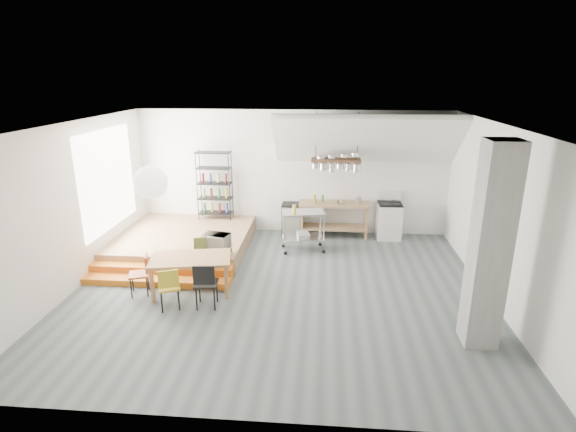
# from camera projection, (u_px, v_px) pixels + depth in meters

# --- Properties ---
(floor) EXTENTS (8.00, 8.00, 0.00)m
(floor) POSITION_uv_depth(u_px,v_px,m) (279.00, 290.00, 8.82)
(floor) COLOR #4D5659
(floor) RESTS_ON ground
(wall_back) EXTENTS (8.00, 0.04, 3.20)m
(wall_back) POSITION_uv_depth(u_px,v_px,m) (293.00, 173.00, 11.66)
(wall_back) COLOR silver
(wall_back) RESTS_ON ground
(wall_left) EXTENTS (0.04, 7.00, 3.20)m
(wall_left) POSITION_uv_depth(u_px,v_px,m) (73.00, 207.00, 8.64)
(wall_left) COLOR silver
(wall_left) RESTS_ON ground
(wall_right) EXTENTS (0.04, 7.00, 3.20)m
(wall_right) POSITION_uv_depth(u_px,v_px,m) (501.00, 218.00, 8.02)
(wall_right) COLOR silver
(wall_right) RESTS_ON ground
(ceiling) EXTENTS (8.00, 7.00, 0.02)m
(ceiling) POSITION_uv_depth(u_px,v_px,m) (278.00, 125.00, 7.85)
(ceiling) COLOR white
(ceiling) RESTS_ON wall_back
(slope_ceiling) EXTENTS (4.40, 1.44, 1.32)m
(slope_ceiling) POSITION_uv_depth(u_px,v_px,m) (366.00, 140.00, 10.66)
(slope_ceiling) COLOR white
(slope_ceiling) RESTS_ON wall_back
(window_pane) EXTENTS (0.02, 2.50, 2.20)m
(window_pane) POSITION_uv_depth(u_px,v_px,m) (108.00, 180.00, 10.01)
(window_pane) COLOR white
(window_pane) RESTS_ON wall_left
(platform) EXTENTS (3.00, 3.00, 0.40)m
(platform) POSITION_uv_depth(u_px,v_px,m) (185.00, 241.00, 10.85)
(platform) COLOR olive
(platform) RESTS_ON ground
(step_lower) EXTENTS (3.00, 0.35, 0.13)m
(step_lower) POSITION_uv_depth(u_px,v_px,m) (156.00, 281.00, 9.04)
(step_lower) COLOR #CE6A18
(step_lower) RESTS_ON ground
(step_upper) EXTENTS (3.00, 0.35, 0.27)m
(step_upper) POSITION_uv_depth(u_px,v_px,m) (162.00, 271.00, 9.35)
(step_upper) COLOR #CE6A18
(step_upper) RESTS_ON ground
(concrete_column) EXTENTS (0.50, 0.50, 3.20)m
(concrete_column) POSITION_uv_depth(u_px,v_px,m) (490.00, 247.00, 6.65)
(concrete_column) COLOR gray
(concrete_column) RESTS_ON ground
(kitchen_counter) EXTENTS (1.80, 0.60, 0.91)m
(kitchen_counter) POSITION_uv_depth(u_px,v_px,m) (334.00, 213.00, 11.53)
(kitchen_counter) COLOR olive
(kitchen_counter) RESTS_ON ground
(stove) EXTENTS (0.60, 0.60, 1.18)m
(stove) POSITION_uv_depth(u_px,v_px,m) (389.00, 220.00, 11.47)
(stove) COLOR white
(stove) RESTS_ON ground
(pot_rack) EXTENTS (1.20, 0.50, 1.43)m
(pot_rack) POSITION_uv_depth(u_px,v_px,m) (337.00, 163.00, 10.91)
(pot_rack) COLOR #43281A
(pot_rack) RESTS_ON ceiling
(wire_shelving) EXTENTS (0.88, 0.38, 1.80)m
(wire_shelving) POSITION_uv_depth(u_px,v_px,m) (215.00, 184.00, 11.61)
(wire_shelving) COLOR black
(wire_shelving) RESTS_ON platform
(microwave_shelf) EXTENTS (0.60, 0.40, 0.16)m
(microwave_shelf) POSITION_uv_depth(u_px,v_px,m) (217.00, 248.00, 9.47)
(microwave_shelf) COLOR olive
(microwave_shelf) RESTS_ON platform
(paper_lantern) EXTENTS (0.60, 0.60, 0.60)m
(paper_lantern) POSITION_uv_depth(u_px,v_px,m) (151.00, 182.00, 8.03)
(paper_lantern) COLOR white
(paper_lantern) RESTS_ON ceiling
(dining_table) EXTENTS (1.63, 1.10, 0.72)m
(dining_table) POSITION_uv_depth(u_px,v_px,m) (191.00, 261.00, 8.57)
(dining_table) COLOR #996837
(dining_table) RESTS_ON ground
(chair_mustard) EXTENTS (0.48, 0.48, 0.81)m
(chair_mustard) POSITION_uv_depth(u_px,v_px,m) (169.00, 285.00, 7.94)
(chair_mustard) COLOR #B29C1E
(chair_mustard) RESTS_ON ground
(chair_black) EXTENTS (0.44, 0.44, 0.88)m
(chair_black) POSITION_uv_depth(u_px,v_px,m) (205.00, 282.00, 7.98)
(chair_black) COLOR black
(chair_black) RESTS_ON ground
(chair_olive) EXTENTS (0.48, 0.48, 0.83)m
(chair_olive) POSITION_uv_depth(u_px,v_px,m) (203.00, 254.00, 9.27)
(chair_olive) COLOR #55632F
(chair_olive) RESTS_ON ground
(chair_red) EXTENTS (0.46, 0.46, 0.79)m
(chair_red) POSITION_uv_depth(u_px,v_px,m) (142.00, 271.00, 8.54)
(chair_red) COLOR #AE4018
(chair_red) RESTS_ON ground
(rolling_cart) EXTENTS (1.07, 0.72, 0.97)m
(rolling_cart) POSITION_uv_depth(u_px,v_px,m) (303.00, 225.00, 10.61)
(rolling_cart) COLOR silver
(rolling_cart) RESTS_ON ground
(mini_fridge) EXTENTS (0.49, 0.49, 0.84)m
(mini_fridge) POSITION_uv_depth(u_px,v_px,m) (292.00, 219.00, 11.73)
(mini_fridge) COLOR black
(mini_fridge) RESTS_ON ground
(microwave) EXTENTS (0.59, 0.46, 0.29)m
(microwave) POSITION_uv_depth(u_px,v_px,m) (217.00, 241.00, 9.42)
(microwave) COLOR beige
(microwave) RESTS_ON microwave_shelf
(bowl) EXTENTS (0.26, 0.26, 0.05)m
(bowl) POSITION_uv_depth(u_px,v_px,m) (338.00, 202.00, 11.38)
(bowl) COLOR silver
(bowl) RESTS_ON kitchen_counter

